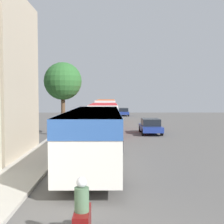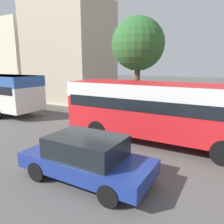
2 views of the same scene
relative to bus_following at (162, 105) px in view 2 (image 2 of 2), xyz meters
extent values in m
cube|color=beige|center=(-7.82, -19.09, 2.28)|extent=(6.47, 6.43, 8.28)
cube|color=#BCAD93|center=(-7.61, -11.69, 2.98)|extent=(6.06, 7.38, 9.68)
cylinder|color=black|center=(-1.36, -11.15, -1.36)|extent=(0.28, 1.00, 1.00)
cube|color=red|center=(0.00, 0.00, -0.19)|extent=(2.59, 9.01, 2.34)
cube|color=white|center=(0.00, 0.00, 0.63)|extent=(2.61, 9.06, 0.70)
cube|color=black|center=(0.00, 0.00, 0.11)|extent=(2.64, 8.65, 0.52)
cylinder|color=black|center=(1.19, 2.79, -1.36)|extent=(0.28, 1.00, 1.00)
cylinder|color=black|center=(-1.19, -2.79, -1.36)|extent=(0.28, 1.00, 1.00)
cylinder|color=black|center=(1.19, -2.79, -1.36)|extent=(0.28, 1.00, 1.00)
cube|color=navy|center=(4.50, -1.05, -1.29)|extent=(1.88, 4.32, 0.49)
cube|color=black|center=(4.50, -1.05, -0.72)|extent=(1.65, 2.38, 0.66)
cylinder|color=black|center=(3.64, 0.29, -1.54)|extent=(0.22, 0.64, 0.64)
cylinder|color=black|center=(5.37, 0.29, -1.54)|extent=(0.22, 0.64, 0.64)
cylinder|color=black|center=(3.64, -2.39, -1.54)|extent=(0.22, 0.64, 0.64)
cylinder|color=black|center=(5.37, -2.39, -1.54)|extent=(0.22, 0.64, 0.64)
cylinder|color=brown|center=(-3.60, -2.78, 0.07)|extent=(0.36, 0.36, 3.55)
sphere|color=#2D662D|center=(-3.60, -2.78, 3.11)|extent=(3.37, 3.37, 3.37)
camera|label=1|loc=(0.64, -30.73, 1.88)|focal=50.00mm
camera|label=2|loc=(9.81, 2.90, 1.85)|focal=35.00mm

